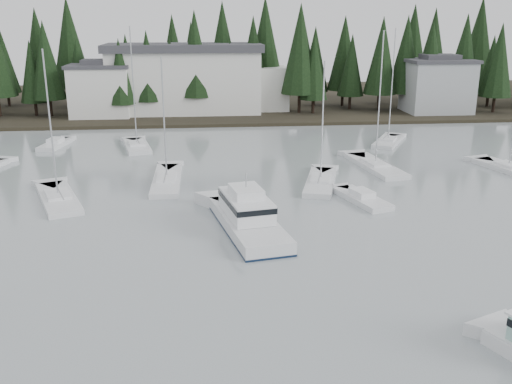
% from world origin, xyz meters
% --- Properties ---
extents(far_shore_land, '(240.00, 54.00, 1.00)m').
position_xyz_m(far_shore_land, '(0.00, 97.00, 0.00)').
color(far_shore_land, black).
rests_on(far_shore_land, ground).
extents(conifer_treeline, '(200.00, 22.00, 20.00)m').
position_xyz_m(conifer_treeline, '(0.00, 86.00, 0.00)').
color(conifer_treeline, black).
rests_on(conifer_treeline, ground).
extents(house_west, '(9.54, 7.42, 8.75)m').
position_xyz_m(house_west, '(-18.00, 79.00, 4.65)').
color(house_west, silver).
rests_on(house_west, ground).
extents(house_east_a, '(10.60, 8.48, 9.25)m').
position_xyz_m(house_east_a, '(36.00, 78.00, 4.90)').
color(house_east_a, '#999EA0').
rests_on(house_east_a, ground).
extents(harbor_inn, '(29.50, 11.50, 10.90)m').
position_xyz_m(harbor_inn, '(-2.96, 82.34, 5.78)').
color(harbor_inn, silver).
rests_on(harbor_inn, ground).
extents(cabin_cruiser_center, '(5.71, 12.07, 4.99)m').
position_xyz_m(cabin_cruiser_center, '(0.80, 27.91, 0.75)').
color(cabin_cruiser_center, silver).
rests_on(cabin_cruiser_center, ground).
extents(sailboat_1, '(5.13, 9.92, 12.21)m').
position_xyz_m(sailboat_1, '(8.79, 39.29, 0.06)').
color(sailboat_1, silver).
rests_on(sailboat_1, ground).
extents(sailboat_2, '(6.21, 8.30, 14.77)m').
position_xyz_m(sailboat_2, '(21.19, 56.88, 0.10)').
color(sailboat_2, silver).
rests_on(sailboat_2, ground).
extents(sailboat_4, '(6.05, 10.16, 13.54)m').
position_xyz_m(sailboat_4, '(-15.16, 36.41, 0.07)').
color(sailboat_4, silver).
rests_on(sailboat_4, ground).
extents(sailboat_6, '(4.81, 8.59, 13.86)m').
position_xyz_m(sailboat_6, '(29.59, 42.63, 0.08)').
color(sailboat_6, silver).
rests_on(sailboat_6, ground).
extents(sailboat_8, '(4.30, 10.85, 14.73)m').
position_xyz_m(sailboat_8, '(15.91, 44.96, 0.07)').
color(sailboat_8, silver).
rests_on(sailboat_8, ground).
extents(sailboat_10, '(4.35, 8.55, 15.03)m').
position_xyz_m(sailboat_10, '(-10.46, 57.21, 0.10)').
color(sailboat_10, silver).
rests_on(sailboat_10, ground).
extents(sailboat_11, '(2.63, 10.99, 12.56)m').
position_xyz_m(sailboat_11, '(-5.98, 41.41, 0.06)').
color(sailboat_11, silver).
rests_on(sailboat_11, ground).
extents(runabout_1, '(4.07, 7.18, 1.42)m').
position_xyz_m(runabout_1, '(11.32, 33.83, 0.13)').
color(runabout_1, silver).
rests_on(runabout_1, ground).
extents(runabout_3, '(3.34, 7.11, 1.42)m').
position_xyz_m(runabout_3, '(-20.69, 59.33, 0.13)').
color(runabout_3, silver).
rests_on(runabout_3, ground).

